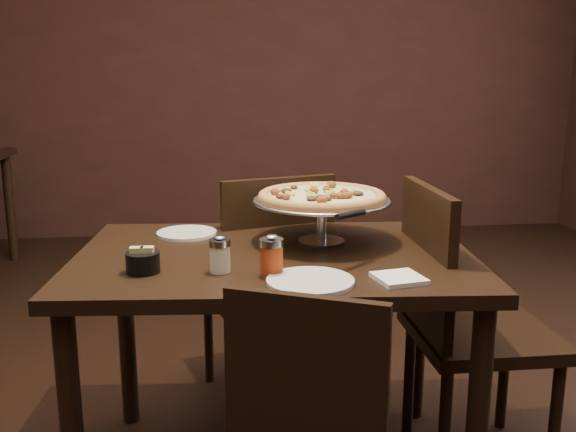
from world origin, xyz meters
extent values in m
cube|color=black|center=(0.00, 3.51, 1.40)|extent=(6.00, 0.02, 2.80)
cube|color=black|center=(0.06, 0.08, 0.77)|extent=(1.33, 0.94, 0.04)
cylinder|color=black|center=(0.60, -0.33, 0.37)|extent=(0.06, 0.06, 0.75)
cylinder|color=black|center=(-0.48, 0.48, 0.37)|extent=(0.06, 0.06, 0.75)
cylinder|color=black|center=(0.66, 0.39, 0.37)|extent=(0.06, 0.06, 0.75)
cylinder|color=black|center=(-1.61, 2.87, 0.39)|extent=(0.07, 0.07, 0.78)
cylinder|color=#B1B1B8|center=(0.23, 0.19, 0.79)|extent=(0.16, 0.16, 0.01)
cylinder|color=#B1B1B8|center=(0.23, 0.19, 0.86)|extent=(0.03, 0.03, 0.12)
cylinder|color=#B1B1B8|center=(0.23, 0.19, 0.93)|extent=(0.11, 0.11, 0.01)
cylinder|color=#A2A2A7|center=(0.23, 0.19, 0.93)|extent=(0.45, 0.45, 0.01)
torus|color=#A2A2A7|center=(0.23, 0.19, 0.93)|extent=(0.46, 0.46, 0.01)
cylinder|color=#A06930|center=(0.23, 0.19, 0.94)|extent=(0.42, 0.42, 0.01)
torus|color=#A06930|center=(0.23, 0.19, 0.95)|extent=(0.43, 0.43, 0.04)
cylinder|color=tan|center=(0.23, 0.19, 0.95)|extent=(0.36, 0.36, 0.01)
cylinder|color=#EFE8BA|center=(-0.12, -0.10, 0.83)|extent=(0.06, 0.06, 0.08)
cylinder|color=#B1B1B8|center=(-0.12, -0.10, 0.88)|extent=(0.06, 0.06, 0.02)
ellipsoid|color=#B1B1B8|center=(-0.12, -0.10, 0.89)|extent=(0.03, 0.03, 0.01)
cylinder|color=maroon|center=(0.03, -0.15, 0.83)|extent=(0.06, 0.06, 0.09)
cylinder|color=#B1B1B8|center=(0.03, -0.15, 0.89)|extent=(0.07, 0.07, 0.02)
ellipsoid|color=#B1B1B8|center=(0.03, -0.15, 0.90)|extent=(0.04, 0.04, 0.01)
cylinder|color=black|center=(-0.34, -0.08, 0.82)|extent=(0.10, 0.10, 0.06)
cube|color=tan|center=(-0.35, -0.08, 0.83)|extent=(0.04, 0.03, 0.07)
cube|color=tan|center=(-0.32, -0.08, 0.83)|extent=(0.04, 0.03, 0.07)
cube|color=white|center=(0.38, -0.24, 0.80)|extent=(0.15, 0.15, 0.01)
cylinder|color=silver|center=(-0.23, 0.35, 0.80)|extent=(0.21, 0.21, 0.01)
cylinder|color=silver|center=(0.13, -0.24, 0.80)|extent=(0.24, 0.24, 0.01)
cone|color=#B1B1B8|center=(0.27, -0.07, 0.94)|extent=(0.17, 0.17, 0.00)
cylinder|color=black|center=(0.27, -0.07, 0.94)|extent=(0.11, 0.10, 0.02)
cube|color=black|center=(0.06, 0.65, 0.46)|extent=(0.56, 0.56, 0.04)
cube|color=black|center=(0.11, 0.46, 0.73)|extent=(0.44, 0.16, 0.47)
cylinder|color=black|center=(0.18, 0.88, 0.22)|extent=(0.04, 0.04, 0.44)
cylinder|color=black|center=(-0.17, 0.78, 0.22)|extent=(0.04, 0.04, 0.44)
cylinder|color=black|center=(0.29, 0.53, 0.22)|extent=(0.04, 0.04, 0.44)
cylinder|color=black|center=(-0.07, 0.43, 0.22)|extent=(0.04, 0.04, 0.44)
cube|color=black|center=(0.07, -0.51, 0.65)|extent=(0.37, 0.19, 0.42)
cube|color=black|center=(0.77, 0.08, 0.47)|extent=(0.46, 0.46, 0.04)
cube|color=black|center=(0.56, 0.08, 0.75)|extent=(0.03, 0.46, 0.49)
cylinder|color=black|center=(0.96, -0.11, 0.23)|extent=(0.04, 0.04, 0.45)
cylinder|color=black|center=(0.96, 0.26, 0.23)|extent=(0.04, 0.04, 0.45)
cylinder|color=black|center=(0.59, 0.26, 0.23)|extent=(0.04, 0.04, 0.45)
camera|label=1|loc=(-0.13, -1.89, 1.36)|focal=40.00mm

